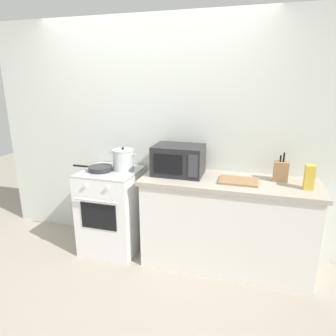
# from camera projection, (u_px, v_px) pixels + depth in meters

# --- Properties ---
(ground_plane) EXTENTS (10.00, 10.00, 0.00)m
(ground_plane) POSITION_uv_depth(u_px,v_px,m) (120.00, 285.00, 2.81)
(ground_plane) COLOR #9E9384
(back_wall) EXTENTS (4.40, 0.10, 2.50)m
(back_wall) POSITION_uv_depth(u_px,v_px,m) (178.00, 137.00, 3.27)
(back_wall) COLOR silver
(back_wall) RESTS_ON ground_plane
(lower_cabinet_right) EXTENTS (1.64, 0.56, 0.88)m
(lower_cabinet_right) POSITION_uv_depth(u_px,v_px,m) (226.00, 225.00, 3.02)
(lower_cabinet_right) COLOR white
(lower_cabinet_right) RESTS_ON ground_plane
(countertop_right) EXTENTS (1.70, 0.60, 0.04)m
(countertop_right) POSITION_uv_depth(u_px,v_px,m) (228.00, 182.00, 2.89)
(countertop_right) COLOR #ADA393
(countertop_right) RESTS_ON lower_cabinet_right
(stove) EXTENTS (0.60, 0.64, 0.92)m
(stove) POSITION_uv_depth(u_px,v_px,m) (112.00, 210.00, 3.33)
(stove) COLOR white
(stove) RESTS_ON ground_plane
(stock_pot) EXTENTS (0.31, 0.23, 0.25)m
(stock_pot) POSITION_uv_depth(u_px,v_px,m) (123.00, 160.00, 3.19)
(stock_pot) COLOR silver
(stock_pot) RESTS_ON stove
(frying_pan) EXTENTS (0.46, 0.26, 0.05)m
(frying_pan) POSITION_uv_depth(u_px,v_px,m) (100.00, 168.00, 3.18)
(frying_pan) COLOR #28282B
(frying_pan) RESTS_ON stove
(microwave) EXTENTS (0.50, 0.37, 0.30)m
(microwave) POSITION_uv_depth(u_px,v_px,m) (179.00, 160.00, 3.03)
(microwave) COLOR #232326
(microwave) RESTS_ON countertop_right
(cutting_board) EXTENTS (0.36, 0.26, 0.02)m
(cutting_board) POSITION_uv_depth(u_px,v_px,m) (238.00, 181.00, 2.84)
(cutting_board) COLOR #997047
(cutting_board) RESTS_ON countertop_right
(knife_block) EXTENTS (0.13, 0.10, 0.28)m
(knife_block) POSITION_uv_depth(u_px,v_px,m) (281.00, 171.00, 2.84)
(knife_block) COLOR #997047
(knife_block) RESTS_ON countertop_right
(pasta_box) EXTENTS (0.08, 0.08, 0.22)m
(pasta_box) POSITION_uv_depth(u_px,v_px,m) (309.00, 177.00, 2.62)
(pasta_box) COLOR gold
(pasta_box) RESTS_ON countertop_right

